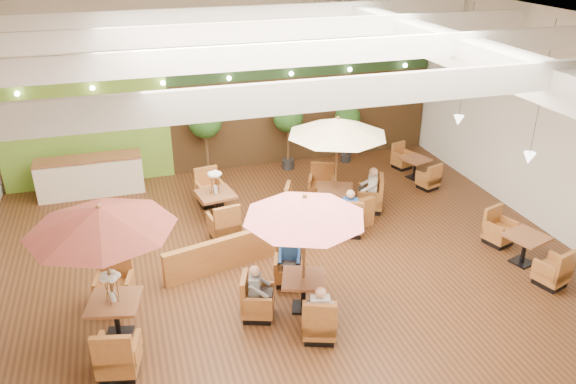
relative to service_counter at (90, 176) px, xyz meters
name	(u,v)px	position (x,y,z in m)	size (l,w,h in m)	color
room	(277,98)	(4.65, -3.88, 3.05)	(14.04, 14.00, 5.52)	#381E0F
service_counter	(90,176)	(0.00, 0.00, 0.00)	(3.00, 0.75, 1.18)	beige
booth_divider	(278,238)	(4.39, -4.81, -0.18)	(5.82, 0.18, 0.81)	brown
table_0	(104,239)	(0.54, -6.91, 1.60)	(2.69, 2.96, 2.90)	brown
table_1	(301,229)	(4.20, -7.12, 1.33)	(2.61, 2.76, 2.66)	brown
table_2	(337,150)	(6.40, -3.40, 1.35)	(3.01, 3.01, 2.87)	brown
table_3	(216,204)	(3.25, -2.74, -0.08)	(1.07, 2.87, 1.61)	brown
table_4	(524,250)	(9.80, -6.98, -0.22)	(1.06, 2.66, 0.94)	brown
table_5	(415,168)	(9.78, -1.73, -0.26)	(0.94, 2.37, 0.84)	brown
topiary_0	(205,125)	(3.52, 0.20, 1.19)	(1.02, 1.02, 2.38)	black
topiary_1	(288,120)	(6.17, 0.20, 1.08)	(0.96, 0.96, 2.23)	black
topiary_2	(348,120)	(8.23, 0.20, 0.89)	(0.85, 0.85, 1.97)	black
diner_0	(320,307)	(4.26, -8.09, 0.15)	(0.40, 0.35, 0.74)	silver
diner_1	(290,255)	(4.26, -6.15, 0.14)	(0.39, 0.36, 0.71)	#24509E
diner_2	(257,286)	(3.29, -7.12, 0.16)	(0.39, 0.42, 0.76)	slate
diner_3	(350,207)	(6.40, -4.46, 0.18)	(0.46, 0.45, 0.82)	#24509E
diner_4	(371,185)	(7.46, -3.40, 0.19)	(0.44, 0.47, 0.84)	silver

